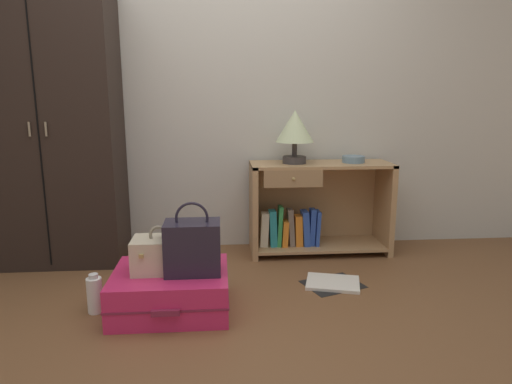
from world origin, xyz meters
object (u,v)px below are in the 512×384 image
object	(u,v)px
handbag	(193,247)
bottle	(95,294)
bookshelf	(313,208)
suitcase_large	(171,290)
open_book_on_floor	(333,283)
train_case	(160,254)
bowl	(353,159)
wardrobe	(51,127)
table_lamp	(295,129)

from	to	relation	value
handbag	bottle	size ratio (longest dim) A/B	1.78
bookshelf	handbag	size ratio (longest dim) A/B	2.64
suitcase_large	open_book_on_floor	bearing A→B (deg)	14.98
train_case	open_book_on_floor	distance (m)	1.10
bottle	bowl	bearing A→B (deg)	27.90
suitcase_large	wardrobe	bearing A→B (deg)	135.35
handbag	wardrobe	bearing A→B (deg)	138.29
bookshelf	suitcase_large	xyz separation A→B (m)	(-0.97, -0.89, -0.22)
bottle	handbag	bearing A→B (deg)	-3.18
bottle	open_book_on_floor	xyz separation A→B (m)	(1.38, 0.26, -0.09)
open_book_on_floor	handbag	bearing A→B (deg)	-161.06
train_case	handbag	distance (m)	0.19
bowl	suitcase_large	size ratio (longest dim) A/B	0.26
wardrobe	bottle	distance (m)	1.28
bottle	open_book_on_floor	bearing A→B (deg)	10.67
suitcase_large	handbag	size ratio (longest dim) A/B	1.61
bowl	train_case	xyz separation A→B (m)	(-1.31, -0.87, -0.38)
table_lamp	open_book_on_floor	xyz separation A→B (m)	(0.15, -0.62, -0.91)
wardrobe	handbag	distance (m)	1.44
handbag	bottle	world-z (taller)	handbag
bookshelf	train_case	xyz separation A→B (m)	(-1.02, -0.88, -0.02)
table_lamp	bowl	distance (m)	0.49
bookshelf	table_lamp	size ratio (longest dim) A/B	2.71
train_case	bowl	bearing A→B (deg)	33.68
bookshelf	bowl	xyz separation A→B (m)	(0.28, -0.01, 0.37)
bowl	handbag	world-z (taller)	bowl
bookshelf	train_case	world-z (taller)	bookshelf
wardrobe	table_lamp	world-z (taller)	wardrobe
bowl	open_book_on_floor	xyz separation A→B (m)	(-0.28, -0.62, -0.69)
wardrobe	bottle	xyz separation A→B (m)	(0.45, -0.85, -0.85)
table_lamp	train_case	xyz separation A→B (m)	(-0.87, -0.87, -0.61)
wardrobe	bottle	world-z (taller)	wardrobe
train_case	bottle	bearing A→B (deg)	-178.48
bottle	wardrobe	bearing A→B (deg)	117.86
bowl	table_lamp	bearing A→B (deg)	-179.37
bookshelf	bowl	bearing A→B (deg)	-2.26
suitcase_large	handbag	world-z (taller)	handbag
wardrobe	train_case	size ratio (longest dim) A/B	6.59
suitcase_large	bowl	bearing A→B (deg)	35.07
wardrobe	bookshelf	xyz separation A→B (m)	(1.82, 0.05, -0.62)
wardrobe	bowl	world-z (taller)	wardrobe
open_book_on_floor	bottle	bearing A→B (deg)	-169.33
table_lamp	train_case	size ratio (longest dim) A/B	1.32
wardrobe	bookshelf	size ratio (longest dim) A/B	1.85
bookshelf	bottle	size ratio (longest dim) A/B	4.69
suitcase_large	train_case	world-z (taller)	train_case
table_lamp	bottle	size ratio (longest dim) A/B	1.73
table_lamp	handbag	distance (m)	1.26
bookshelf	train_case	distance (m)	1.35
open_book_on_floor	bowl	bearing A→B (deg)	65.42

